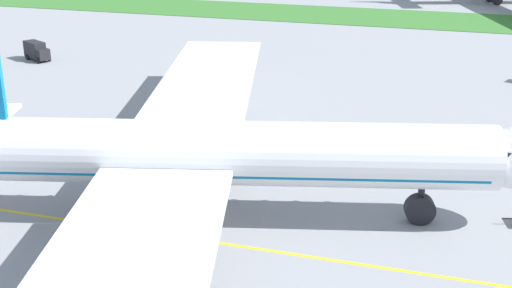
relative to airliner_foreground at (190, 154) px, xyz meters
name	(u,v)px	position (x,y,z in m)	size (l,w,h in m)	color
ground_plane	(189,224)	(0.20, -1.15, -6.08)	(600.00, 600.00, 0.00)	gray
apron_taxi_line	(178,237)	(0.20, -3.69, -6.08)	(280.00, 0.36, 0.01)	yellow
grass_median_strip	(370,17)	(0.20, 107.62, -6.03)	(320.00, 24.00, 0.10)	#38722D
airliner_foreground	(190,154)	(0.00, 0.00, 0.00)	(58.60, 95.43, 17.90)	white
ground_crew_marshaller_front	(168,175)	(-4.89, 5.96, -5.03)	(0.60, 0.32, 1.73)	black
service_truck_fuel_bowser	(37,51)	(-48.06, 47.98, -4.41)	(5.92, 4.46, 3.16)	black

